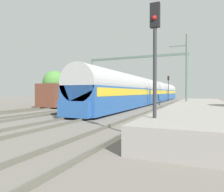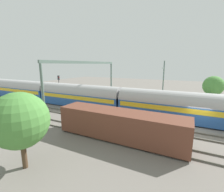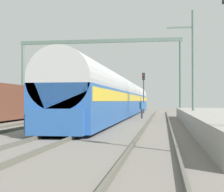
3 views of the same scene
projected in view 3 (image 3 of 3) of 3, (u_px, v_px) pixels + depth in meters
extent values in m
plane|color=slate|center=(52.00, 128.00, 20.58)|extent=(120.00, 120.00, 0.00)
cube|color=#5B594E|center=(7.00, 126.00, 20.97)|extent=(0.08, 60.00, 0.16)
cube|color=#5B594E|center=(30.00, 126.00, 20.77)|extent=(0.08, 60.00, 0.16)
cube|color=#5B594E|center=(74.00, 127.00, 20.39)|extent=(0.08, 60.00, 0.16)
cube|color=#5B594E|center=(98.00, 127.00, 20.18)|extent=(0.08, 60.00, 0.16)
cube|color=#5B594E|center=(145.00, 128.00, 19.80)|extent=(0.08, 60.00, 0.16)
cube|color=#5B594E|center=(171.00, 128.00, 19.59)|extent=(0.08, 60.00, 0.16)
cube|color=gray|center=(222.00, 120.00, 21.13)|extent=(4.40, 28.00, 0.90)
cube|color=#28569E|center=(94.00, 106.00, 22.68)|extent=(2.90, 16.00, 2.20)
cube|color=gold|center=(94.00, 96.00, 22.69)|extent=(2.93, 15.36, 0.64)
cylinder|color=#ACACAC|center=(94.00, 86.00, 22.70)|extent=(2.84, 16.00, 2.84)
cube|color=#28569E|center=(123.00, 104.00, 38.86)|extent=(2.90, 16.00, 2.20)
cube|color=gold|center=(123.00, 98.00, 38.87)|extent=(2.93, 15.36, 0.64)
cylinder|color=#ACACAC|center=(123.00, 92.00, 38.88)|extent=(2.84, 16.00, 2.84)
cube|color=#28569E|center=(135.00, 103.00, 55.04)|extent=(2.90, 16.00, 2.20)
cube|color=gold|center=(135.00, 99.00, 55.05)|extent=(2.93, 15.36, 0.64)
cylinder|color=#ACACAC|center=(135.00, 95.00, 55.06)|extent=(2.84, 16.00, 2.84)
cube|color=#28569E|center=(55.00, 122.00, 14.51)|extent=(2.40, 0.50, 1.10)
cube|color=brown|center=(6.00, 102.00, 28.50)|extent=(2.80, 13.00, 2.70)
cube|color=black|center=(6.00, 118.00, 28.48)|extent=(2.52, 11.96, 0.10)
cylinder|color=#353535|center=(142.00, 114.00, 32.03)|extent=(0.25, 0.25, 0.85)
cube|color=#285684|center=(142.00, 106.00, 32.04)|extent=(0.44, 0.46, 0.64)
sphere|color=tan|center=(142.00, 101.00, 32.05)|extent=(0.24, 0.24, 0.24)
cylinder|color=#2D2D33|center=(144.00, 97.00, 45.07)|extent=(0.14, 0.14, 4.28)
cube|color=black|center=(144.00, 76.00, 45.11)|extent=(0.36, 0.20, 0.90)
sphere|color=red|center=(143.00, 75.00, 44.99)|extent=(0.16, 0.16, 0.16)
cylinder|color=#556C62|center=(23.00, 80.00, 37.05)|extent=(0.28, 0.28, 7.50)
cylinder|color=#556C62|center=(181.00, 79.00, 34.70)|extent=(0.28, 0.28, 7.50)
cube|color=#556C62|center=(99.00, 41.00, 35.93)|extent=(16.69, 0.24, 0.36)
cylinder|color=#556C62|center=(193.00, 67.00, 24.82)|extent=(0.20, 0.20, 8.00)
cube|color=#556C62|center=(180.00, 27.00, 24.99)|extent=(1.80, 0.10, 0.10)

